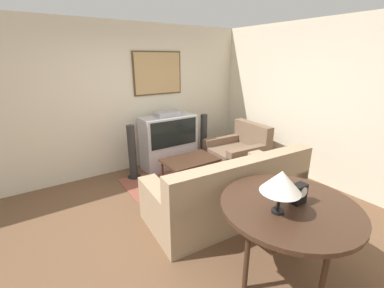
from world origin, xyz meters
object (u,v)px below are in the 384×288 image
(tv, at_px, (169,141))
(coffee_table, at_px, (190,162))
(table_lamp, at_px, (281,182))
(console_table, at_px, (289,210))
(armchair, at_px, (238,154))
(mantel_clock, at_px, (299,194))
(couch, at_px, (228,194))
(speaker_tower_right, at_px, (204,139))
(speaker_tower_left, at_px, (132,154))

(tv, distance_m, coffee_table, 0.82)
(tv, bearing_deg, table_lamp, -100.82)
(console_table, height_order, table_lamp, table_lamp)
(armchair, height_order, coffee_table, armchair)
(console_table, bearing_deg, table_lamp, -174.70)
(console_table, distance_m, mantel_clock, 0.18)
(couch, height_order, coffee_table, couch)
(speaker_tower_right, bearing_deg, tv, 173.63)
(speaker_tower_right, bearing_deg, coffee_table, -138.78)
(couch, height_order, armchair, couch)
(mantel_clock, bearing_deg, speaker_tower_left, 99.53)
(armchair, height_order, speaker_tower_right, speaker_tower_right)
(tv, height_order, coffee_table, tv)
(coffee_table, distance_m, console_table, 2.27)
(tv, distance_m, mantel_clock, 3.08)
(tv, distance_m, table_lamp, 3.15)
(armchair, relative_size, table_lamp, 2.63)
(tv, bearing_deg, coffee_table, -92.11)
(tv, bearing_deg, armchair, -34.24)
(table_lamp, bearing_deg, tv, 79.18)
(tv, height_order, speaker_tower_right, tv)
(armchair, distance_m, speaker_tower_right, 0.79)
(table_lamp, distance_m, mantel_clock, 0.35)
(table_lamp, distance_m, speaker_tower_right, 3.32)
(couch, bearing_deg, mantel_clock, 86.18)
(console_table, bearing_deg, tv, 82.80)
(speaker_tower_left, bearing_deg, tv, 6.37)
(console_table, height_order, mantel_clock, mantel_clock)
(coffee_table, height_order, table_lamp, table_lamp)
(armchair, xyz_separation_m, speaker_tower_left, (-1.93, 0.69, 0.19))
(armchair, xyz_separation_m, mantel_clock, (-1.43, -2.27, 0.63))
(armchair, relative_size, speaker_tower_right, 1.05)
(tv, height_order, armchair, tv)
(tv, distance_m, speaker_tower_left, 0.80)
(tv, relative_size, console_table, 0.88)
(tv, relative_size, speaker_tower_right, 1.14)
(coffee_table, xyz_separation_m, table_lamp, (-0.55, -2.23, 0.71))
(couch, xyz_separation_m, armchair, (1.28, 1.15, -0.04))
(console_table, relative_size, table_lamp, 3.22)
(speaker_tower_left, bearing_deg, console_table, -82.07)
(armchair, bearing_deg, speaker_tower_right, -149.43)
(couch, xyz_separation_m, console_table, (-0.24, -1.10, 0.43))
(tv, relative_size, table_lamp, 2.84)
(coffee_table, bearing_deg, speaker_tower_left, 136.63)
(armchair, distance_m, mantel_clock, 2.75)
(armchair, bearing_deg, coffee_table, -84.69)
(armchair, distance_m, speaker_tower_left, 2.06)
(armchair, bearing_deg, mantel_clock, -28.55)
(table_lamp, xyz_separation_m, speaker_tower_right, (1.37, 2.95, -0.63))
(couch, relative_size, coffee_table, 2.40)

